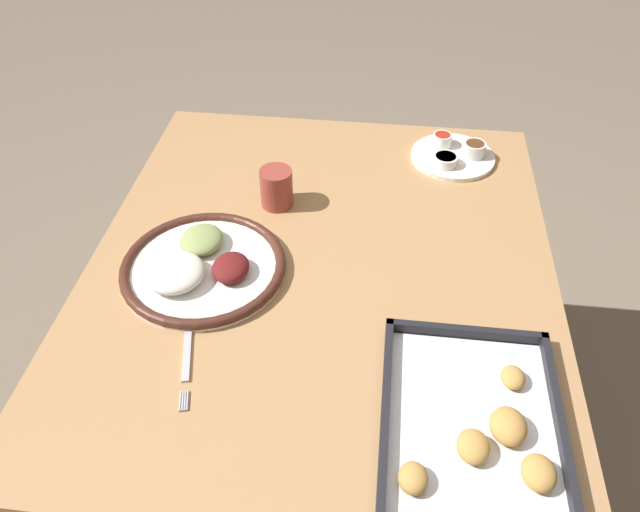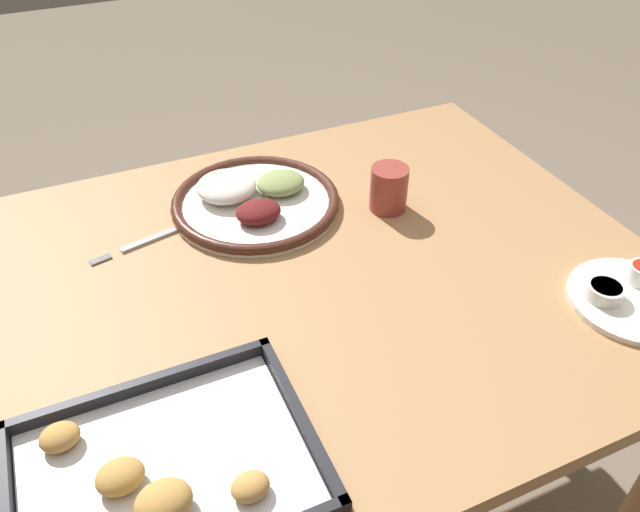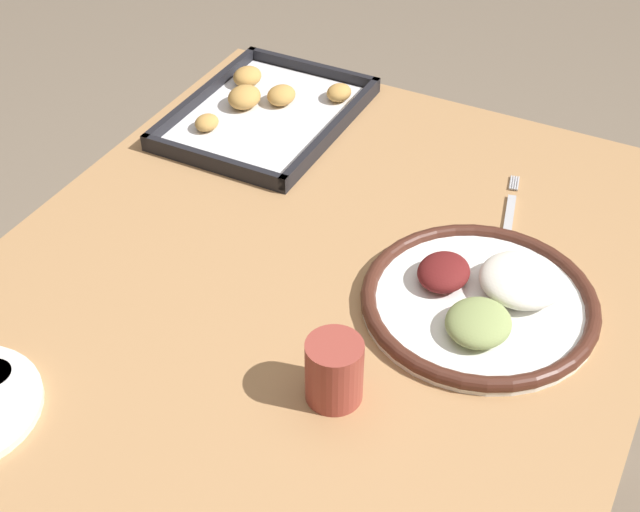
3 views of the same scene
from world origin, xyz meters
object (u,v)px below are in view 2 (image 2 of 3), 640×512
object	(u,v)px
saucer_plate	(634,297)
dinner_plate	(254,200)
baking_tray	(158,477)
drinking_cup	(389,189)
fork	(153,238)

from	to	relation	value
saucer_plate	dinner_plate	bearing A→B (deg)	-47.63
saucer_plate	baking_tray	distance (m)	0.71
baking_tray	drinking_cup	size ratio (longest dim) A/B	4.18
dinner_plate	saucer_plate	size ratio (longest dim) A/B	1.61
fork	dinner_plate	bearing A→B (deg)	174.56
saucer_plate	baking_tray	world-z (taller)	same
saucer_plate	drinking_cup	size ratio (longest dim) A/B	2.31
fork	drinking_cup	size ratio (longest dim) A/B	2.40
dinner_plate	saucer_plate	xyz separation A→B (m)	(-0.43, 0.47, -0.00)
saucer_plate	drinking_cup	distance (m)	0.43
drinking_cup	dinner_plate	bearing A→B (deg)	-25.20
dinner_plate	saucer_plate	distance (m)	0.64
baking_tray	drinking_cup	distance (m)	0.62
fork	drinking_cup	world-z (taller)	drinking_cup
dinner_plate	saucer_plate	bearing A→B (deg)	132.37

